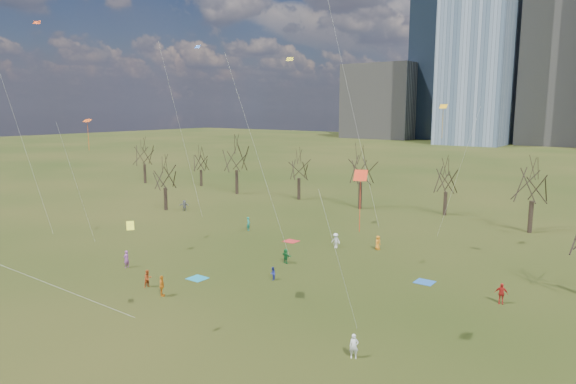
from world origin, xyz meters
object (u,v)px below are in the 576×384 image
Objects in this scene: blanket_teal at (198,278)px; blanket_navy at (425,282)px; blanket_crimson at (291,241)px; person_2 at (148,279)px; person_4 at (162,286)px; person_1 at (354,346)px.

blanket_navy is at bearing 33.42° from blanket_teal.
person_2 reaches higher than blanket_crimson.
blanket_navy is 24.04m from person_2.
blanket_crimson is at bearing -42.87° from person_4.
person_1 is 20.35m from person_2.
person_4 is (-15.99, -15.89, 0.86)m from blanket_navy.
blanket_teal and blanket_navy have the same top height.
person_1 is at bearing -46.21° from blanket_crimson.
person_1 is at bearing -88.70° from person_2.
person_1 is 1.00× the size of person_2.
blanket_crimson is 0.92× the size of person_4.
blanket_crimson is 27.98m from person_1.
person_1 is 0.88× the size of person_4.
person_2 is at bearing -140.83° from blanket_navy.
person_4 is at bearing -101.89° from person_2.
person_1 reaches higher than blanket_crimson.
person_4 reaches higher than blanket_teal.
blanket_teal is at bearing -146.58° from blanket_navy.
person_2 is at bearing -113.66° from blanket_teal.
blanket_teal is 20.19m from blanket_navy.
person_4 reaches higher than person_1.
blanket_navy is 0.92× the size of person_4.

